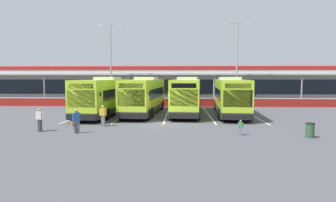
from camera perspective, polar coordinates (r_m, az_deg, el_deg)
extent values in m
plane|color=#4C4C51|center=(24.47, -0.84, -4.28)|extent=(200.00, 200.00, 0.00)
cube|color=#B7B7B2|center=(51.17, 0.80, 3.38)|extent=(70.00, 10.00, 5.50)
cube|color=#19232D|center=(46.17, 0.64, 2.70)|extent=(66.00, 0.08, 2.20)
cube|color=maroon|center=(46.16, 0.64, 6.24)|extent=(68.00, 0.08, 0.60)
cube|color=beige|center=(44.67, 0.58, 5.08)|extent=(67.00, 3.00, 0.24)
cube|color=gray|center=(51.20, 0.80, 6.74)|extent=(70.00, 10.00, 0.50)
cylinder|color=#999999|center=(47.82, -22.36, 2.19)|extent=(0.20, 0.20, 4.20)
cylinder|color=#999999|center=(44.12, -7.55, 2.32)|extent=(0.20, 0.20, 4.20)
cylinder|color=#999999|center=(43.75, 8.69, 2.29)|extent=(0.20, 0.20, 4.20)
cylinder|color=#999999|center=(46.79, 23.97, 2.10)|extent=(0.20, 0.20, 4.20)
cube|color=maroon|center=(38.80, 0.32, -0.30)|extent=(60.00, 0.36, 1.00)
cube|color=#B2B2B2|center=(38.76, 0.32, 0.51)|extent=(60.00, 0.40, 0.10)
cube|color=#B7DB2D|center=(30.42, -11.85, 0.95)|extent=(3.37, 12.15, 3.19)
cube|color=#333333|center=(30.53, -11.81, -1.51)|extent=(3.39, 12.17, 0.56)
cube|color=black|center=(30.79, -11.63, 1.45)|extent=(3.24, 9.76, 0.96)
cube|color=black|center=(24.83, -16.11, 0.43)|extent=(2.31, 0.26, 1.40)
cube|color=black|center=(24.78, -16.17, 2.74)|extent=(2.05, 0.22, 0.40)
cube|color=silver|center=(31.32, -11.33, 4.23)|extent=(2.24, 2.93, 0.28)
cube|color=black|center=(24.88, -16.13, -3.04)|extent=(2.46, 0.33, 0.44)
cube|color=black|center=(24.63, -12.68, 1.28)|extent=(0.09, 0.13, 0.36)
cube|color=black|center=(25.72, -18.83, 1.28)|extent=(0.09, 0.13, 0.36)
cylinder|color=black|center=(34.61, -7.57, -0.88)|extent=(0.39, 1.06, 1.04)
cylinder|color=black|center=(35.26, -11.35, -0.83)|extent=(0.39, 1.06, 1.04)
cylinder|color=black|center=(27.14, -11.49, -2.40)|extent=(0.39, 1.06, 1.04)
cylinder|color=black|center=(27.96, -16.17, -2.29)|extent=(0.39, 1.06, 1.04)
cylinder|color=black|center=(25.82, -12.44, -2.76)|extent=(0.39, 1.06, 1.04)
cylinder|color=black|center=(26.68, -17.31, -2.63)|extent=(0.39, 1.06, 1.04)
cube|color=#B7DB2D|center=(30.75, -4.48, 1.07)|extent=(3.37, 12.15, 3.19)
cube|color=#333333|center=(30.86, -4.46, -1.37)|extent=(3.39, 12.17, 0.56)
cube|color=black|center=(31.13, -4.34, 1.56)|extent=(3.24, 9.76, 0.96)
cube|color=black|center=(24.93, -7.02, 0.59)|extent=(2.31, 0.26, 1.40)
cube|color=black|center=(24.88, -7.04, 2.88)|extent=(2.05, 0.22, 0.40)
cube|color=silver|center=(31.68, -4.16, 4.31)|extent=(2.24, 2.93, 0.28)
cube|color=black|center=(24.97, -7.04, -2.87)|extent=(2.46, 0.33, 0.44)
cube|color=black|center=(24.96, -3.59, 1.42)|extent=(0.09, 0.13, 0.36)
cube|color=black|center=(25.62, -10.01, 1.44)|extent=(0.09, 0.13, 0.36)
cylinder|color=black|center=(35.20, -1.16, -0.75)|extent=(0.39, 1.06, 1.04)
cylinder|color=black|center=(35.59, -4.98, -0.71)|extent=(0.39, 1.06, 1.04)
cylinder|color=black|center=(27.53, -3.25, -2.22)|extent=(0.39, 1.06, 1.04)
cylinder|color=black|center=(28.02, -8.08, -2.14)|extent=(0.39, 1.06, 1.04)
cylinder|color=black|center=(26.16, -3.75, -2.58)|extent=(0.39, 1.06, 1.04)
cylinder|color=black|center=(26.67, -8.82, -2.48)|extent=(0.39, 1.06, 1.04)
cube|color=#B7DB2D|center=(30.79, 3.62, 1.08)|extent=(3.37, 12.15, 3.19)
cube|color=#333333|center=(30.89, 3.61, -1.36)|extent=(3.39, 12.17, 0.56)
cube|color=black|center=(31.17, 3.65, 1.57)|extent=(3.24, 9.76, 0.96)
cube|color=black|center=(24.85, 3.00, 0.60)|extent=(2.31, 0.26, 1.40)
cube|color=black|center=(24.79, 3.00, 2.91)|extent=(2.05, 0.22, 0.40)
cube|color=silver|center=(31.73, 3.72, 4.31)|extent=(2.24, 2.93, 0.28)
cube|color=black|center=(24.88, 2.97, -2.86)|extent=(2.46, 0.33, 0.44)
cube|color=black|center=(25.14, 6.36, 1.42)|extent=(0.09, 0.13, 0.36)
cube|color=black|center=(25.30, -0.25, 1.47)|extent=(0.09, 0.13, 0.36)
cylinder|color=black|center=(35.45, 5.88, -0.74)|extent=(0.39, 1.06, 1.04)
cylinder|color=black|center=(35.54, 2.02, -0.71)|extent=(0.39, 1.06, 1.04)
cylinder|color=black|center=(27.69, 5.78, -2.20)|extent=(0.39, 1.06, 1.04)
cylinder|color=black|center=(27.81, 0.84, -2.15)|extent=(0.39, 1.06, 1.04)
cylinder|color=black|center=(26.30, 5.75, -2.55)|extent=(0.39, 1.06, 1.04)
cylinder|color=black|center=(26.42, 0.56, -2.49)|extent=(0.39, 1.06, 1.04)
cube|color=#B7DB2D|center=(30.63, 11.72, 0.97)|extent=(3.37, 12.15, 3.19)
cube|color=#333333|center=(30.73, 11.69, -1.47)|extent=(3.39, 12.17, 0.56)
cube|color=black|center=(31.01, 11.66, 1.47)|extent=(3.24, 9.76, 0.96)
cube|color=black|center=(24.71, 13.05, 0.47)|extent=(2.31, 0.26, 1.40)
cube|color=black|center=(24.66, 13.09, 2.79)|extent=(2.05, 0.22, 0.40)
cube|color=silver|center=(31.57, 11.60, 4.23)|extent=(2.24, 2.93, 0.28)
cube|color=black|center=(24.75, 13.01, -3.01)|extent=(2.46, 0.33, 0.44)
cube|color=black|center=(25.25, 16.25, 1.29)|extent=(0.09, 0.13, 0.36)
cube|color=black|center=(24.91, 9.64, 1.36)|extent=(0.09, 0.13, 0.36)
cylinder|color=black|center=(35.42, 12.90, -0.83)|extent=(0.39, 1.06, 1.04)
cylinder|color=black|center=(35.22, 9.04, -0.80)|extent=(0.39, 1.06, 1.04)
cylinder|color=black|center=(27.73, 14.77, -2.31)|extent=(0.39, 1.06, 1.04)
cylinder|color=black|center=(27.48, 9.83, -2.29)|extent=(0.39, 1.06, 1.04)
cylinder|color=black|center=(26.36, 15.22, -2.67)|extent=(0.39, 1.06, 1.04)
cylinder|color=black|center=(26.09, 10.03, -2.65)|extent=(0.39, 1.06, 1.04)
cube|color=silver|center=(31.89, -15.50, -2.39)|extent=(0.14, 13.00, 0.01)
cube|color=silver|center=(30.87, -8.04, -2.50)|extent=(0.14, 13.00, 0.01)
cube|color=silver|center=(30.40, -0.22, -2.56)|extent=(0.14, 13.00, 0.01)
cube|color=silver|center=(30.51, 7.69, -2.57)|extent=(0.14, 13.00, 0.01)
cube|color=silver|center=(31.19, 15.40, -2.54)|extent=(0.14, 13.00, 0.01)
cube|color=slate|center=(21.13, -17.17, -4.73)|extent=(0.22, 0.23, 0.84)
cube|color=slate|center=(21.08, -16.65, -4.74)|extent=(0.22, 0.23, 0.84)
cube|color=#2D5693|center=(21.01, -16.95, -2.85)|extent=(0.40, 0.39, 0.56)
cube|color=#2D5693|center=(20.93, -17.51, -2.96)|extent=(0.13, 0.13, 0.54)
cube|color=#2D5693|center=(21.09, -16.40, -2.88)|extent=(0.13, 0.13, 0.54)
sphere|color=tan|center=(20.96, -16.98, -1.79)|extent=(0.22, 0.22, 0.22)
cube|color=olive|center=(20.98, -17.68, -4.22)|extent=(0.28, 0.29, 0.22)
cylinder|color=olive|center=(20.96, -17.69, -3.73)|extent=(0.02, 0.02, 0.16)
cube|color=#33333D|center=(22.74, -23.16, -4.25)|extent=(0.17, 0.20, 0.84)
cube|color=#33333D|center=(22.56, -22.99, -4.31)|extent=(0.17, 0.20, 0.84)
cube|color=silver|center=(22.56, -23.13, -2.52)|extent=(0.37, 0.27, 0.56)
cube|color=silver|center=(22.68, -23.59, -2.57)|extent=(0.10, 0.11, 0.54)
cube|color=silver|center=(22.44, -22.66, -2.61)|extent=(0.10, 0.11, 0.54)
sphere|color=tan|center=(22.52, -23.16, -1.53)|extent=(0.22, 0.22, 0.22)
cube|color=slate|center=(20.09, 13.43, -5.58)|extent=(0.12, 0.13, 0.52)
cube|color=slate|center=(20.00, 13.68, -5.63)|extent=(0.12, 0.13, 0.52)
cube|color=#387F4C|center=(19.98, 13.58, -4.38)|extent=(0.25, 0.20, 0.35)
cube|color=#387F4C|center=(20.00, 13.19, -4.41)|extent=(0.07, 0.08, 0.33)
cube|color=#387F4C|center=(19.96, 13.96, -4.44)|extent=(0.07, 0.08, 0.33)
sphere|color=tan|center=(19.94, 13.59, -3.69)|extent=(0.14, 0.14, 0.14)
cube|color=slate|center=(23.67, -12.33, -3.66)|extent=(0.15, 0.19, 0.84)
cube|color=slate|center=(23.50, -12.05, -3.71)|extent=(0.15, 0.19, 0.84)
cube|color=gold|center=(23.50, -12.22, -1.99)|extent=(0.36, 0.24, 0.56)
cube|color=gold|center=(23.57, -12.72, -2.05)|extent=(0.10, 0.11, 0.54)
cube|color=gold|center=(23.43, -11.71, -2.07)|extent=(0.10, 0.11, 0.54)
sphere|color=tan|center=(23.46, -12.23, -1.05)|extent=(0.22, 0.22, 0.22)
cylinder|color=#9E9EA3|center=(42.03, -10.75, 6.81)|extent=(0.20, 0.20, 11.00)
cylinder|color=#9E9EA3|center=(42.59, -10.85, 14.02)|extent=(2.80, 0.10, 0.10)
cube|color=silver|center=(42.91, -12.73, 13.79)|extent=(0.44, 0.28, 0.20)
cube|color=silver|center=(42.29, -8.95, 13.98)|extent=(0.44, 0.28, 0.20)
cylinder|color=#9E9EA3|center=(41.47, 12.89, 6.81)|extent=(0.20, 0.20, 11.00)
cylinder|color=#9E9EA3|center=(42.04, 13.02, 14.12)|extent=(2.80, 0.10, 0.10)
cube|color=silver|center=(41.79, 11.07, 14.07)|extent=(0.44, 0.28, 0.20)
cube|color=silver|center=(42.29, 14.94, 13.88)|extent=(0.44, 0.28, 0.20)
cylinder|color=#2D5133|center=(20.69, 25.28, -5.14)|extent=(0.52, 0.52, 0.85)
cylinder|color=black|center=(20.62, 25.32, -3.86)|extent=(0.54, 0.54, 0.08)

